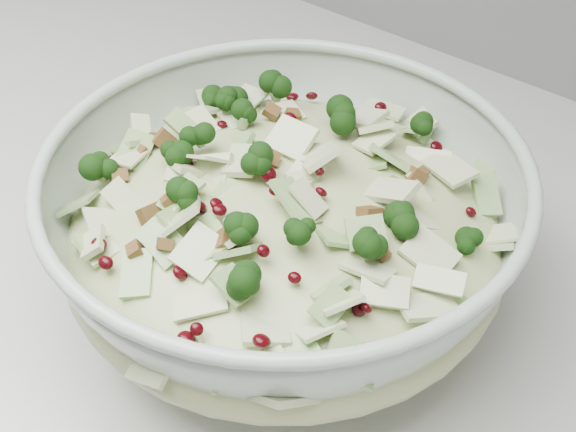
# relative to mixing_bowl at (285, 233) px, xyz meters

# --- Properties ---
(mixing_bowl) EXTENTS (0.37, 0.37, 0.12)m
(mixing_bowl) POSITION_rel_mixing_bowl_xyz_m (0.00, 0.00, 0.00)
(mixing_bowl) COLOR #A8B9AB
(mixing_bowl) RESTS_ON counter
(salad) EXTENTS (0.29, 0.29, 0.12)m
(salad) POSITION_rel_mixing_bowl_xyz_m (0.00, 0.00, 0.02)
(salad) COLOR #B9C889
(salad) RESTS_ON mixing_bowl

